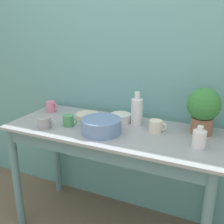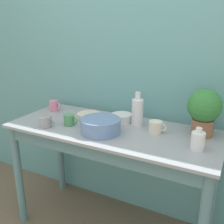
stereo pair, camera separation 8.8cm
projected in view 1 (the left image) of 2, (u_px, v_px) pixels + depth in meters
name	position (u px, v px, depth m)	size (l,w,h in m)	color
wall_back	(131.00, 73.00, 2.06)	(6.00, 0.05, 2.40)	#609E9E
counter_table	(111.00, 151.00, 1.88)	(1.49, 0.63, 0.87)	slate
potted_plant	(203.00, 108.00, 1.70)	(0.22, 0.22, 0.31)	#8C5B42
bowl_wash_large	(101.00, 126.00, 1.75)	(0.27, 0.27, 0.10)	#6684B2
bottle_tall	(137.00, 111.00, 1.89)	(0.08, 0.08, 0.24)	white
bottle_short	(199.00, 139.00, 1.54)	(0.08, 0.08, 0.14)	white
mug_cream	(156.00, 126.00, 1.78)	(0.12, 0.09, 0.08)	beige
mug_green	(69.00, 121.00, 1.88)	(0.11, 0.08, 0.08)	#4C935B
mug_grey	(45.00, 123.00, 1.84)	(0.12, 0.09, 0.08)	gray
mug_pink	(51.00, 107.00, 2.18)	(0.11, 0.07, 0.09)	pink
bowl_small_cream	(87.00, 116.00, 2.03)	(0.18, 0.18, 0.04)	beige
bowl_small_enamel_white	(120.00, 117.00, 1.97)	(0.16, 0.16, 0.06)	silver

